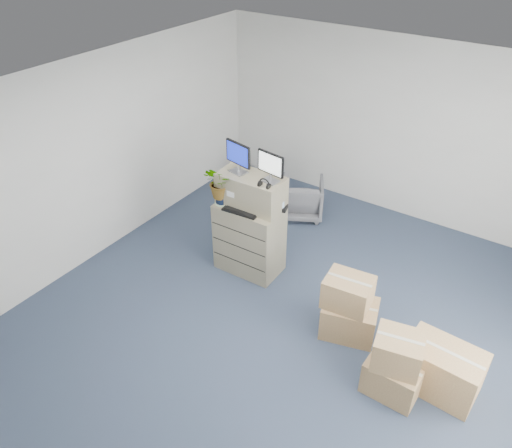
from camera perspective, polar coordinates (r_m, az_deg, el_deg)
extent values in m
plane|color=#29334A|center=(6.16, 1.80, -12.51)|extent=(7.00, 7.00, 0.00)
cube|color=silver|center=(8.07, 15.79, 10.36)|extent=(6.00, 0.02, 2.80)
cube|color=gray|center=(6.80, -0.75, -1.63)|extent=(0.88, 0.55, 1.01)
cube|color=gray|center=(6.44, -0.56, 3.82)|extent=(0.88, 0.46, 0.43)
cube|color=#99999E|center=(6.42, -2.00, 6.00)|extent=(0.24, 0.20, 0.01)
cylinder|color=#99999E|center=(6.39, -2.01, 6.44)|extent=(0.04, 0.04, 0.10)
cube|color=black|center=(6.31, -2.05, 8.03)|extent=(0.41, 0.11, 0.30)
cube|color=navy|center=(6.30, -2.15, 7.99)|extent=(0.37, 0.08, 0.26)
cube|color=#99999E|center=(6.21, 1.65, 4.95)|extent=(0.22, 0.18, 0.01)
cylinder|color=#99999E|center=(6.18, 1.66, 5.39)|extent=(0.03, 0.03, 0.09)
cube|color=black|center=(6.09, 1.69, 6.93)|extent=(0.39, 0.08, 0.28)
cube|color=silver|center=(6.08, 1.60, 6.88)|extent=(0.35, 0.06, 0.24)
torus|color=black|center=(6.07, 0.95, 4.62)|extent=(0.15, 0.02, 0.15)
cube|color=black|center=(6.41, -1.69, 1.52)|extent=(0.50, 0.25, 0.03)
ellipsoid|color=silver|center=(6.27, 1.56, 0.73)|extent=(0.10, 0.08, 0.03)
cylinder|color=#989CA0|center=(6.41, 0.12, 2.76)|extent=(0.07, 0.07, 0.26)
cube|color=silver|center=(6.57, -1.09, 2.40)|extent=(0.06, 0.05, 0.02)
cube|color=black|center=(6.54, -1.10, 2.86)|extent=(0.06, 0.04, 0.11)
cube|color=black|center=(6.45, 2.71, 1.91)|extent=(0.22, 0.19, 0.06)
cube|color=#3980C4|center=(6.40, 2.13, 2.39)|extent=(0.25, 0.15, 0.09)
cylinder|color=#AAC9A2|center=(6.61, -3.89, 2.47)|extent=(0.20, 0.20, 0.02)
cylinder|color=black|center=(6.57, -3.91, 3.01)|extent=(0.17, 0.17, 0.13)
imported|color=#1E5117|center=(6.48, -3.97, 4.41)|extent=(0.49, 0.53, 0.36)
imported|color=#56575B|center=(8.08, 5.24, 3.18)|extent=(0.89, 0.87, 0.69)
cube|color=#9A6C4A|center=(6.13, 10.60, -10.57)|extent=(0.74, 0.63, 0.44)
cube|color=#9A6C4A|center=(5.67, 15.43, -16.45)|extent=(0.57, 0.47, 0.41)
cube|color=#9A6C4A|center=(5.86, 10.47, -7.66)|extent=(0.57, 0.48, 0.37)
cube|color=#9A6C4A|center=(5.38, 15.92, -13.81)|extent=(0.55, 0.51, 0.37)
cube|color=#9A6C4A|center=(5.78, 20.48, -15.32)|extent=(0.81, 0.55, 0.55)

